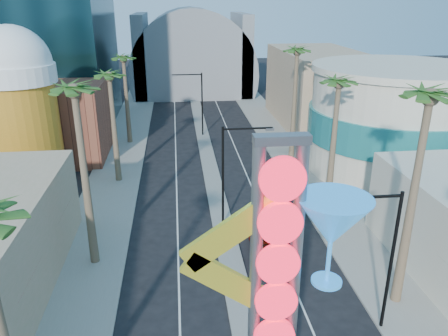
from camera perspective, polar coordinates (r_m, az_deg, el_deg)
sidewalk_west at (r=47.96m, az=-13.48°, el=0.71°), size 5.00×100.00×0.15m
sidewalk_east at (r=49.21m, az=9.01°, el=1.57°), size 5.00×100.00×0.15m
median at (r=50.47m, az=-2.35°, el=2.33°), size 1.60×84.00×0.15m
brick_filler_west at (r=50.87m, az=-20.80°, el=5.72°), size 10.00×10.00×8.00m
filler_east at (r=61.82m, az=12.08°, el=10.15°), size 10.00×20.00×10.00m
beer_mug at (r=42.84m, az=-25.21°, el=7.68°), size 7.00×7.00×14.50m
turquoise_building at (r=46.33m, az=21.25°, el=5.83°), size 16.60×16.60×10.60m
canopy at (r=82.59m, az=-4.14°, el=12.79°), size 22.00×16.00×22.00m
neon_sign at (r=16.08m, az=9.62°, el=-13.79°), size 6.53×2.60×12.55m
streetlight_0 at (r=32.04m, az=0.83°, el=0.09°), size 3.79×0.25×8.00m
streetlight_1 at (r=54.93m, az=-3.46°, el=9.09°), size 3.79×0.25×8.00m
streetlight_2 at (r=23.34m, az=20.17°, el=-10.07°), size 3.45×0.25×8.00m
palm_1 at (r=26.87m, az=-18.82°, el=8.04°), size 2.40×2.40×12.70m
palm_2 at (r=40.65m, az=-14.69°, el=10.73°), size 2.40×2.40×11.20m
palm_3 at (r=52.42m, az=-12.97°, el=13.12°), size 2.40×2.40×11.20m
palm_5 at (r=23.69m, az=25.06°, el=6.61°), size 2.40×2.40×13.20m
palm_6 at (r=34.53m, az=14.71°, el=9.70°), size 2.40×2.40×11.70m
palm_7 at (r=45.65m, az=9.51°, el=13.92°), size 2.40×2.40×12.70m
red_pickup at (r=30.32m, az=6.06°, el=-9.95°), size 3.22×6.00×1.60m
pedestrian_b at (r=33.97m, az=13.76°, el=-6.60°), size 0.91×0.82×1.54m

